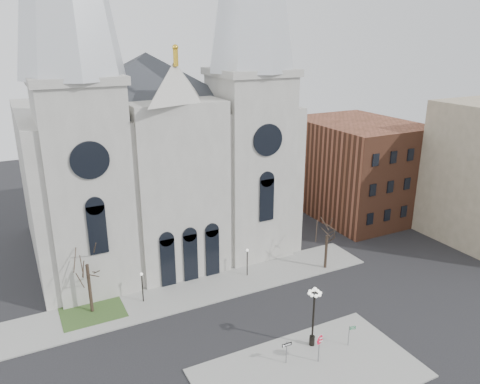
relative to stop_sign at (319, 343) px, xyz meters
name	(u,v)px	position (x,y,z in m)	size (l,w,h in m)	color
ground	(248,349)	(-4.42, 4.20, -2.00)	(160.00, 160.00, 0.00)	black
sidewalk_near	(310,373)	(-1.42, -0.80, -1.93)	(18.00, 10.00, 0.14)	gray
sidewalk_far	(200,290)	(-4.42, 15.20, -1.93)	(40.00, 6.00, 0.14)	gray
grass_patch	(92,312)	(-15.42, 16.20, -1.91)	(6.00, 5.00, 0.18)	#2E4A1F
cathedral	(156,103)	(-4.42, 27.06, 16.48)	(33.00, 26.66, 54.00)	#9D9A92
bg_building_brick	(356,168)	(25.58, 26.20, 5.00)	(14.00, 18.00, 14.00)	brown
tree_left	(87,262)	(-15.42, 16.20, 3.59)	(3.20, 3.20, 7.50)	black
tree_right	(327,233)	(10.58, 13.20, 2.47)	(3.20, 3.20, 6.00)	black
ped_lamp_left	(142,282)	(-10.42, 15.70, 0.33)	(0.32, 0.32, 3.26)	black
ped_lamp_right	(247,258)	(1.58, 15.70, 0.33)	(0.32, 0.32, 3.26)	black
stop_sign	(319,343)	(0.00, 0.00, 0.00)	(0.95, 0.10, 2.62)	slate
globe_lamp	(314,309)	(0.81, 2.06, 1.75)	(1.61, 1.61, 5.74)	black
one_way_sign	(287,349)	(-2.48, 1.07, -0.46)	(0.90, 0.09, 2.06)	slate
street_name_sign	(350,334)	(3.69, 0.55, -0.68)	(0.62, 0.17, 1.96)	slate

